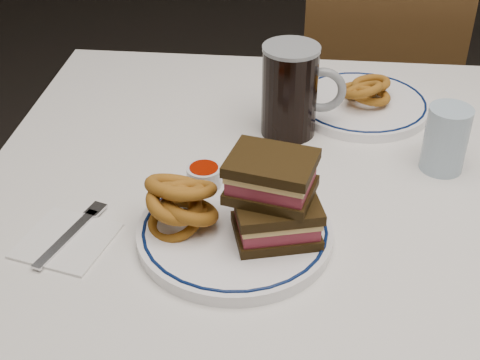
# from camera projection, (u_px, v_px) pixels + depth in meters

# --- Properties ---
(dining_table) EXTENTS (1.27, 0.87, 0.75)m
(dining_table) POSITION_uv_depth(u_px,v_px,m) (371.00, 225.00, 1.13)
(dining_table) COLOR white
(dining_table) RESTS_ON floor
(chair_far) EXTENTS (0.40, 0.40, 0.87)m
(chair_far) POSITION_uv_depth(u_px,v_px,m) (372.00, 101.00, 1.87)
(chair_far) COLOR #493117
(chair_far) RESTS_ON floor
(main_plate) EXTENTS (0.27, 0.27, 0.02)m
(main_plate) POSITION_uv_depth(u_px,v_px,m) (235.00, 232.00, 0.93)
(main_plate) COLOR white
(main_plate) RESTS_ON dining_table
(reuben_sandwich) EXTENTS (0.14, 0.13, 0.12)m
(reuben_sandwich) POSITION_uv_depth(u_px,v_px,m) (274.00, 198.00, 0.88)
(reuben_sandwich) COLOR black
(reuben_sandwich) RESTS_ON main_plate
(onion_rings_main) EXTENTS (0.11, 0.11, 0.10)m
(onion_rings_main) POSITION_uv_depth(u_px,v_px,m) (181.00, 202.00, 0.91)
(onion_rings_main) COLOR brown
(onion_rings_main) RESTS_ON main_plate
(ketchup_ramekin) EXTENTS (0.05, 0.05, 0.03)m
(ketchup_ramekin) POSITION_uv_depth(u_px,v_px,m) (204.00, 175.00, 1.00)
(ketchup_ramekin) COLOR silver
(ketchup_ramekin) RESTS_ON main_plate
(beer_mug) EXTENTS (0.14, 0.10, 0.16)m
(beer_mug) POSITION_uv_depth(u_px,v_px,m) (292.00, 90.00, 1.13)
(beer_mug) COLOR black
(beer_mug) RESTS_ON dining_table
(water_glass) EXTENTS (0.07, 0.07, 0.11)m
(water_glass) POSITION_uv_depth(u_px,v_px,m) (446.00, 139.00, 1.05)
(water_glass) COLOR #9EB8CC
(water_glass) RESTS_ON dining_table
(far_plate) EXTENTS (0.25, 0.25, 0.02)m
(far_plate) POSITION_uv_depth(u_px,v_px,m) (361.00, 104.00, 1.24)
(far_plate) COLOR white
(far_plate) RESTS_ON dining_table
(onion_rings_far) EXTENTS (0.09, 0.13, 0.07)m
(onion_rings_far) POSITION_uv_depth(u_px,v_px,m) (366.00, 90.00, 1.23)
(onion_rings_far) COLOR brown
(onion_rings_far) RESTS_ON far_plate
(napkin_fork) EXTENTS (0.14, 0.16, 0.01)m
(napkin_fork) POSITION_uv_depth(u_px,v_px,m) (68.00, 239.00, 0.93)
(napkin_fork) COLOR white
(napkin_fork) RESTS_ON dining_table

